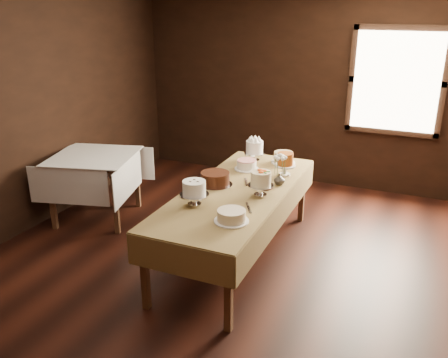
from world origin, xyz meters
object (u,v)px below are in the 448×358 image
cake_chocolate (215,179)px  cake_cream (231,216)px  cake_speckled (283,158)px  cake_server_e (205,194)px  cake_caramel (285,165)px  cake_swirl (194,194)px  cake_lattice (247,165)px  cake_server_c (246,180)px  side_table (94,163)px  flower_vase (279,179)px  display_table (237,195)px  cake_meringue (254,152)px  cake_server_b (250,210)px  cake_flowers (261,185)px  cake_server_d (267,185)px

cake_chocolate → cake_cream: (0.51, -0.75, -0.02)m
cake_speckled → cake_server_e: cake_speckled is taller
cake_caramel → cake_swirl: cake_caramel is taller
cake_lattice → cake_chocolate: 0.62m
cake_caramel → cake_server_c: bearing=-134.9°
side_table → flower_vase: size_ratio=9.97×
display_table → side_table: 2.02m
cake_meringue → flower_vase: size_ratio=2.20×
cake_speckled → cake_server_b: (0.13, -1.47, -0.06)m
cake_flowers → cake_server_b: 0.39m
display_table → side_table: side_table is taller
cake_server_b → cake_meringue: bearing=167.9°
cake_lattice → cake_cream: cake_cream is taller
cake_speckled → flower_vase: (0.18, -0.72, -0.00)m
cake_meringue → cake_server_d: bearing=-59.6°
cake_caramel → cake_server_d: (-0.07, -0.37, -0.11)m
cake_cream → cake_server_e: 0.69m
cake_lattice → cake_server_c: size_ratio=1.27×
cake_swirl → side_table: bearing=157.2°
display_table → cake_cream: (0.24, -0.72, 0.11)m
side_table → cake_server_d: (2.25, 0.03, 0.06)m
cake_lattice → cake_flowers: bearing=-58.8°
side_table → cake_caramel: (2.32, 0.40, 0.17)m
cake_cream → cake_meringue: bearing=104.0°
cake_meringue → cake_caramel: (0.49, -0.34, -0.00)m
side_table → cake_meringue: bearing=22.0°
cake_swirl → cake_server_c: size_ratio=1.26×
cake_lattice → cake_chocolate: cake_chocolate is taller
display_table → cake_server_d: cake_server_d is taller
cake_meringue → cake_cream: cake_meringue is taller
cake_cream → cake_server_c: size_ratio=1.47×
cake_speckled → cake_swirl: cake_swirl is taller
cake_server_d → cake_meringue: bearing=67.9°
side_table → cake_swirl: size_ratio=3.97×
cake_server_c → flower_vase: size_ratio=1.99×
side_table → cake_server_b: side_table is taller
cake_chocolate → cake_flowers: cake_flowers is taller
cake_chocolate → cake_server_d: bearing=24.1°
display_table → cake_lattice: cake_lattice is taller
cake_swirl → flower_vase: cake_swirl is taller
cake_server_b → cake_lattice: bearing=171.8°
cake_meringue → cake_speckled: (0.34, 0.07, -0.06)m
cake_lattice → cake_caramel: cake_caramel is taller
cake_meringue → cake_flowers: (0.45, -1.02, -0.00)m
cake_chocolate → cake_server_b: 0.73m
side_table → cake_server_c: side_table is taller
cake_meringue → cake_chocolate: (-0.09, -0.93, -0.05)m
display_table → side_table: size_ratio=2.11×
cake_speckled → flower_vase: cake_speckled is taller
cake_flowers → cake_cream: cake_flowers is taller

